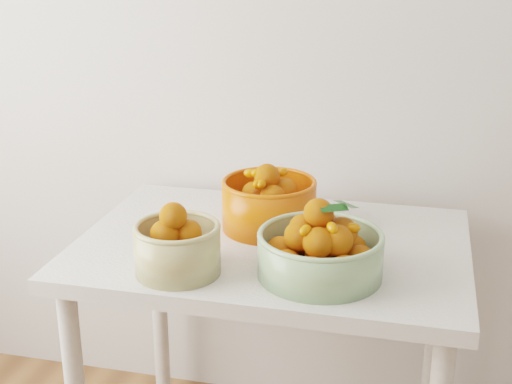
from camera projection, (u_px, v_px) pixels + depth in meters
table at (272, 275)px, 1.88m from camera, size 1.00×0.70×0.75m
bowl_cream at (177, 247)px, 1.65m from camera, size 0.25×0.25×0.17m
bowl_green at (320, 250)px, 1.64m from camera, size 0.37×0.37×0.19m
bowl_orange at (269, 203)px, 1.91m from camera, size 0.27×0.27×0.18m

